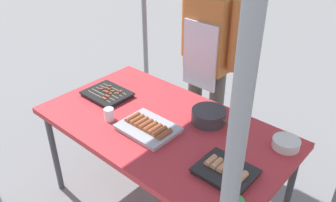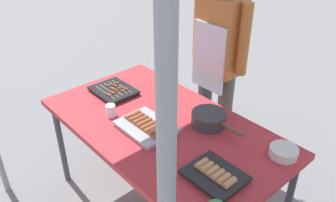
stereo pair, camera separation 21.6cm
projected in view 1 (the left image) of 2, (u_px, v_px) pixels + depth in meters
The scene contains 8 objects.
stall_table at pixel (163, 131), 2.23m from camera, with size 1.60×0.90×0.75m.
tray_grilled_sausages at pixel (148, 128), 2.13m from camera, with size 0.35×0.27×0.06m.
tray_meat_skewers at pixel (107, 94), 2.50m from camera, with size 0.32×0.26×0.04m.
tray_pork_links at pixel (225, 171), 1.80m from camera, with size 0.29×0.24×0.05m.
cooking_wok at pixel (209, 116), 2.21m from camera, with size 0.38×0.22×0.09m.
condiment_bowl at pixel (286, 143), 1.99m from camera, with size 0.16×0.16×0.05m, color silver.
drink_cup_near_edge at pixel (109, 114), 2.23m from camera, with size 0.06×0.06×0.08m, color white.
vendor_woman at pixel (208, 52), 2.67m from camera, with size 0.52×0.23×1.61m.
Camera 1 is at (1.23, -1.33, 2.01)m, focal length 37.17 mm.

